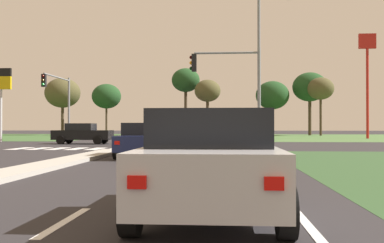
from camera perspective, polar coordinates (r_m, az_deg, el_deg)
The scene contains 36 objects.
ground_plane at distance 31.68m, azimuth -6.30°, elevation -3.00°, with size 200.00×200.00×0.00m, color #282628.
median_island_near at distance 13.47m, azimuth -21.18°, elevation -5.96°, with size 1.20×22.00×0.14m, color #ADA89E.
median_island_far at distance 56.43m, azimuth -1.69°, elevation -1.86°, with size 1.20×36.00×0.14m, color #ADA89E.
lane_dash_near at distance 6.68m, azimuth -15.82°, elevation -12.11°, with size 0.14×2.00×0.01m, color silver.
lane_dash_second at distance 12.43m, azimuth -6.27°, elevation -6.75°, with size 0.14×2.00×0.01m, color silver.
lane_dash_third at distance 18.34m, azimuth -2.87°, elevation -4.76°, with size 0.14×2.00×0.01m, color silver.
lane_dash_fourth at distance 24.30m, azimuth -1.14°, elevation -3.73°, with size 0.14×2.00×0.01m, color silver.
lane_dash_fifth at distance 30.27m, azimuth -0.10°, elevation -3.11°, with size 0.14×2.00×0.01m, color silver.
edge_line_right at distance 13.24m, azimuth 9.02°, elevation -6.37°, with size 0.14×24.00×0.01m, color silver.
stop_bar_near at distance 24.24m, azimuth -0.44°, elevation -3.74°, with size 6.40×0.50×0.01m, color silver.
crosswalk_bar_near at distance 28.65m, azimuth -20.95°, elevation -3.21°, with size 0.70×2.80×0.01m, color silver.
crosswalk_bar_second at distance 28.19m, azimuth -18.83°, elevation -3.26°, with size 0.70×2.80×0.01m, color silver.
crosswalk_bar_third at distance 27.76m, azimuth -16.64°, elevation -3.31°, with size 0.70×2.80×0.01m, color silver.
crosswalk_bar_fourth at distance 27.37m, azimuth -14.39°, elevation -3.36°, with size 0.70×2.80×0.01m, color silver.
crosswalk_bar_fifth at distance 27.03m, azimuth -12.07°, elevation -3.40°, with size 0.70×2.80×0.01m, color silver.
crosswalk_bar_sixth at distance 26.73m, azimuth -9.70°, elevation -3.43°, with size 0.70×2.80×0.01m, color silver.
crosswalk_bar_seventh at distance 26.48m, azimuth -7.28°, elevation -3.46°, with size 0.70×2.80×0.01m, color silver.
car_navy_near at distance 19.45m, azimuth -5.99°, elevation -2.30°, with size 2.00×4.51×1.47m.
car_black_second at distance 34.75m, azimuth -13.69°, elevation -1.47°, with size 4.34×1.99×1.54m.
car_teal_third at distance 49.19m, azimuth -5.21°, elevation -1.20°, with size 2.05×4.33×1.56m.
car_grey_fourth at distance 43.69m, azimuth -6.40°, elevation -1.33°, with size 2.07×4.19×1.48m.
car_silver_fifth at distance 6.71m, azimuth 2.40°, elevation -5.21°, with size 2.08×4.19×1.57m.
car_blue_sixth at distance 19.75m, azimuth 3.62°, elevation -2.10°, with size 2.08×4.24×1.60m.
traffic_signal_far_left at distance 38.09m, azimuth -16.39°, elevation 3.22°, with size 0.32×5.72×5.49m.
traffic_signal_near_right at distance 24.65m, azimuth 5.31°, elevation 5.14°, with size 3.88×0.32×5.58m.
street_lamp_second at distance 30.66m, azimuth 8.82°, elevation 7.48°, with size 2.44×0.64×10.14m.
pedestrian_at_median at distance 42.07m, azimuth -4.01°, elevation -0.67°, with size 0.34×0.34×1.86m.
fastfood_pole_sign at distance 51.98m, azimuth 21.30°, elevation 7.05°, with size 1.80×0.40×11.21m.
fuel_price_totem at distance 41.74m, azimuth -23.04°, elevation 3.93°, with size 1.80×0.24×6.27m.
treeline_near at distance 69.93m, azimuth -16.06°, elevation 3.48°, with size 5.22×5.22×8.50m.
treeline_second at distance 67.75m, azimuth -10.77°, elevation 3.14°, with size 4.28×4.28×7.55m.
treeline_third at distance 65.02m, azimuth -0.80°, elevation 5.17°, with size 4.03×4.03×9.66m.
treeline_fourth at distance 62.33m, azimuth 1.98°, elevation 3.84°, with size 3.60×3.60×7.75m.
treeline_fifth at distance 65.48m, azimuth 10.14°, elevation 3.26°, with size 4.75×4.75×7.76m.
treeline_sixth at distance 65.27m, azimuth 15.97°, elevation 3.98°, with size 3.66×3.66×8.11m.
treeline_seventh at distance 67.30m, azimuth 14.68°, elevation 4.22°, with size 4.94×4.94×9.09m.
Camera 1 is at (5.73, -1.12, 1.34)m, focal length 42.14 mm.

